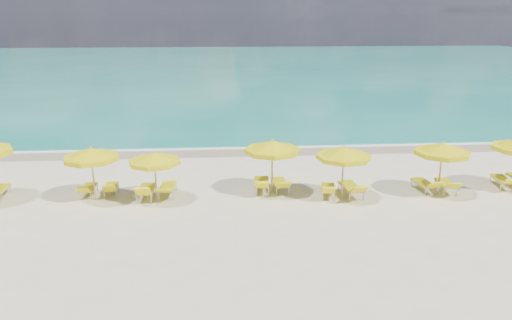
{
  "coord_description": "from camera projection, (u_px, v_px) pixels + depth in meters",
  "views": [
    {
      "loc": [
        -1.53,
        -19.35,
        7.49
      ],
      "look_at": [
        0.0,
        1.5,
        1.2
      ],
      "focal_mm": 35.0,
      "sensor_mm": 36.0,
      "label": 1
    }
  ],
  "objects": [
    {
      "name": "lounger_1_right",
      "position": [
        111.0,
        190.0,
        21.05
      ],
      "size": [
        0.7,
        1.63,
        0.76
      ],
      "rotation": [
        0.0,
        0.0,
        0.11
      ],
      "color": "#A5A8AD",
      "rests_on": "ground"
    },
    {
      "name": "lounger_2_left",
      "position": [
        146.0,
        193.0,
        20.61
      ],
      "size": [
        0.67,
        1.86,
        0.89
      ],
      "rotation": [
        0.0,
        0.0,
        -0.01
      ],
      "color": "#A5A8AD",
      "rests_on": "ground"
    },
    {
      "name": "lounger_6_left",
      "position": [
        502.0,
        183.0,
        21.94
      ],
      "size": [
        0.82,
        1.81,
        0.74
      ],
      "rotation": [
        0.0,
        0.0,
        -0.15
      ],
      "color": "#A5A8AD",
      "rests_on": "ground"
    },
    {
      "name": "lounger_3_right",
      "position": [
        280.0,
        186.0,
        21.44
      ],
      "size": [
        0.73,
        1.83,
        0.8
      ],
      "rotation": [
        0.0,
        0.0,
        0.07
      ],
      "color": "#A5A8AD",
      "rests_on": "ground"
    },
    {
      "name": "lounger_5_left",
      "position": [
        424.0,
        187.0,
        21.43
      ],
      "size": [
        0.81,
        1.81,
        0.8
      ],
      "rotation": [
        0.0,
        0.0,
        0.14
      ],
      "color": "#A5A8AD",
      "rests_on": "ground"
    },
    {
      "name": "lounger_5_right",
      "position": [
        446.0,
        187.0,
        21.38
      ],
      "size": [
        0.76,
        1.84,
        0.79
      ],
      "rotation": [
        0.0,
        0.0,
        -0.1
      ],
      "color": "#A5A8AD",
      "rests_on": "ground"
    },
    {
      "name": "lounger_4_left",
      "position": [
        328.0,
        192.0,
        20.85
      ],
      "size": [
        0.86,
        1.73,
        0.78
      ],
      "rotation": [
        0.0,
        0.0,
        -0.19
      ],
      "color": "#A5A8AD",
      "rests_on": "ground"
    },
    {
      "name": "wet_sand_band",
      "position": [
        248.0,
        150.0,
        27.82
      ],
      "size": [
        120.0,
        2.6,
        0.01
      ],
      "primitive_type": "cube",
      "color": "tan",
      "rests_on": "ground"
    },
    {
      "name": "lounger_3_left",
      "position": [
        262.0,
        186.0,
        21.42
      ],
      "size": [
        0.78,
        1.96,
        0.86
      ],
      "rotation": [
        0.0,
        0.0,
        -0.08
      ],
      "color": "#A5A8AD",
      "rests_on": "ground"
    },
    {
      "name": "umbrella_1",
      "position": [
        91.0,
        155.0,
        19.96
      ],
      "size": [
        2.51,
        2.51,
        2.29
      ],
      "rotation": [
        0.0,
        0.0,
        -0.12
      ],
      "color": "tan",
      "rests_on": "ground"
    },
    {
      "name": "ground_plane",
      "position": [
        259.0,
        198.0,
        20.75
      ],
      "size": [
        120.0,
        120.0,
        0.0
      ],
      "primitive_type": "plane",
      "color": "beige"
    },
    {
      "name": "whitecap_far",
      "position": [
        327.0,
        98.0,
        44.23
      ],
      "size": [
        18.0,
        0.3,
        0.05
      ],
      "primitive_type": "cube",
      "color": "white",
      "rests_on": "ground"
    },
    {
      "name": "lounger_4_right",
      "position": [
        351.0,
        191.0,
        20.87
      ],
      "size": [
        0.86,
        2.01,
        0.87
      ],
      "rotation": [
        0.0,
        0.0,
        0.11
      ],
      "color": "#A5A8AD",
      "rests_on": "ground"
    },
    {
      "name": "umbrella_2",
      "position": [
        154.0,
        159.0,
        19.9
      ],
      "size": [
        2.34,
        2.34,
        2.13
      ],
      "rotation": [
        0.0,
        0.0,
        -0.12
      ],
      "color": "tan",
      "rests_on": "ground"
    },
    {
      "name": "lounger_1_left",
      "position": [
        88.0,
        191.0,
        20.98
      ],
      "size": [
        0.56,
        1.6,
        0.72
      ],
      "rotation": [
        0.0,
        0.0,
        -0.01
      ],
      "color": "#A5A8AD",
      "rests_on": "ground"
    },
    {
      "name": "umbrella_3",
      "position": [
        272.0,
        147.0,
        20.74
      ],
      "size": [
        2.37,
        2.37,
        2.39
      ],
      "rotation": [
        0.0,
        0.0,
        -0.01
      ],
      "color": "tan",
      "rests_on": "ground"
    },
    {
      "name": "whitecap_near",
      "position": [
        159.0,
        117.0,
        36.56
      ],
      "size": [
        14.0,
        0.36,
        0.05
      ],
      "primitive_type": "cube",
      "color": "white",
      "rests_on": "ground"
    },
    {
      "name": "umbrella_4",
      "position": [
        344.0,
        154.0,
        20.14
      ],
      "size": [
        2.61,
        2.61,
        2.28
      ],
      "rotation": [
        0.0,
        0.0,
        -0.18
      ],
      "color": "tan",
      "rests_on": "ground"
    },
    {
      "name": "umbrella_5",
      "position": [
        443.0,
        149.0,
        20.57
      ],
      "size": [
        2.69,
        2.69,
        2.33
      ],
      "rotation": [
        0.0,
        0.0,
        -0.19
      ],
      "color": "tan",
      "rests_on": "ground"
    },
    {
      "name": "ocean",
      "position": [
        231.0,
        69.0,
        66.59
      ],
      "size": [
        120.0,
        80.0,
        0.3
      ],
      "primitive_type": "cube",
      "color": "#167C67",
      "rests_on": "ground"
    },
    {
      "name": "foam_line",
      "position": [
        247.0,
        146.0,
        28.58
      ],
      "size": [
        120.0,
        1.2,
        0.03
      ],
      "primitive_type": "cube",
      "color": "white",
      "rests_on": "ground"
    },
    {
      "name": "lounger_2_right",
      "position": [
        168.0,
        191.0,
        20.93
      ],
      "size": [
        0.69,
        1.93,
        0.75
      ],
      "rotation": [
        0.0,
        0.0,
        -0.04
      ],
      "color": "#A5A8AD",
      "rests_on": "ground"
    }
  ]
}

